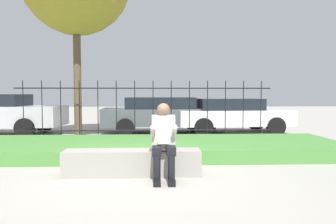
{
  "coord_description": "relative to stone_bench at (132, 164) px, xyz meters",
  "views": [
    {
      "loc": [
        0.28,
        -5.52,
        1.38
      ],
      "look_at": [
        0.61,
        2.2,
        0.95
      ],
      "focal_mm": 35.0,
      "sensor_mm": 36.0,
      "label": 1
    }
  ],
  "objects": [
    {
      "name": "person_seated_reader",
      "position": [
        0.52,
        -0.26,
        0.47
      ],
      "size": [
        0.42,
        0.73,
        1.23
      ],
      "color": "black",
      "rests_on": "ground_plane"
    },
    {
      "name": "stone_bench",
      "position": [
        0.0,
        0.0,
        0.0
      ],
      "size": [
        2.3,
        0.46,
        0.43
      ],
      "color": "gray",
      "rests_on": "ground_plane"
    },
    {
      "name": "iron_fence",
      "position": [
        0.09,
        3.71,
        0.72
      ],
      "size": [
        7.2,
        0.03,
        1.75
      ],
      "color": "black",
      "rests_on": "ground_plane"
    },
    {
      "name": "ground_plane",
      "position": [
        0.09,
        0.0,
        -0.19
      ],
      "size": [
        60.0,
        60.0,
        0.0
      ],
      "primitive_type": "plane",
      "color": "#A8A399"
    },
    {
      "name": "car_parked_right",
      "position": [
        3.06,
        5.79,
        0.48
      ],
      "size": [
        4.04,
        2.14,
        1.22
      ],
      "rotation": [
        0.0,
        0.0,
        0.08
      ],
      "color": "silver",
      "rests_on": "ground_plane"
    },
    {
      "name": "car_parked_center",
      "position": [
        0.7,
        5.92,
        0.49
      ],
      "size": [
        4.35,
        1.98,
        1.26
      ],
      "rotation": [
        0.0,
        0.0,
        0.04
      ],
      "color": "#4C5156",
      "rests_on": "ground_plane"
    },
    {
      "name": "grass_berm",
      "position": [
        0.09,
        2.04,
        -0.05
      ],
      "size": [
        9.2,
        2.68,
        0.28
      ],
      "color": "#4C893D",
      "rests_on": "ground_plane"
    }
  ]
}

